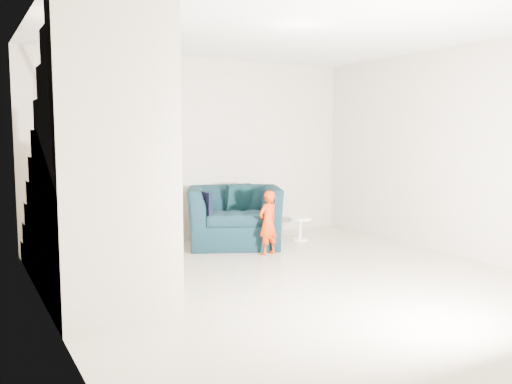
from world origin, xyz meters
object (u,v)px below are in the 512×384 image
Objects in this scene: toddler at (268,223)px; armchair at (234,216)px; side_table at (300,225)px; staircase at (94,200)px.

armchair is at bearing -99.23° from toddler.
staircase is at bearing -157.79° from side_table.
toddler is 2.45× the size of side_table.
side_table is 3.62m from staircase.
armchair is at bearing 169.61° from side_table.
armchair is 1.52× the size of toddler.
side_table is at bearing -163.72° from toddler.
armchair reaches higher than side_table.
side_table is (0.90, 0.58, -0.19)m from toddler.
staircase reaches higher than toddler.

